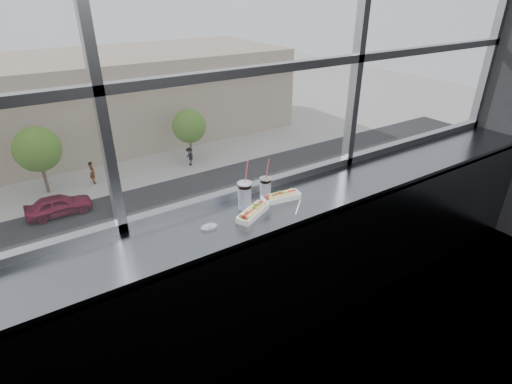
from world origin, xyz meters
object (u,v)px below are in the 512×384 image
pedestrian_d (189,155)px  wrapper (209,227)px  car_near_c (55,271)px  tree_center (37,149)px  soda_cup_left (245,194)px  hotdog_tray_left (253,212)px  car_far_b (58,202)px  hotdog_tray_right (281,196)px  car_near_d (181,233)px  loose_straw (298,207)px  soda_cup_right (265,187)px  pedestrian_c (92,170)px  car_near_e (307,192)px  tree_right (189,126)px

pedestrian_d → wrapper: bearing=-22.9°
car_near_c → tree_center: size_ratio=1.39×
soda_cup_left → hotdog_tray_left: bearing=-94.2°
car_far_b → tree_center: size_ratio=1.12×
car_near_c → car_far_b: 8.13m
hotdog_tray_right → pedestrian_d: bearing=76.7°
soda_cup_left → car_near_d: size_ratio=0.06×
loose_straw → car_far_b: (0.10, 24.40, -11.11)m
hotdog_tray_right → car_near_d: (5.32, 16.24, -11.06)m
hotdog_tray_left → loose_straw: 0.34m
soda_cup_right → pedestrian_d: size_ratio=0.17×
hotdog_tray_right → car_near_c: 19.60m
loose_straw → tree_center: 29.70m
loose_straw → pedestrian_c: 30.35m
wrapper → car_near_d: 20.56m
car_near_e → tree_right: tree_right is taller
car_near_c → pedestrian_c: 12.54m
hotdog_tray_right → car_far_b: size_ratio=0.05×
wrapper → tree_right: bearing=66.8°
car_near_e → car_near_d: bearing=83.9°
loose_straw → pedestrian_d: size_ratio=0.11×
loose_straw → car_near_d: 20.46m
wrapper → car_far_b: bearing=88.2°
car_near_e → tree_center: 19.03m
hotdog_tray_left → soda_cup_left: 0.15m
pedestrian_d → tree_right: tree_right is taller
hotdog_tray_right → car_near_d: bearing=80.4°
hotdog_tray_right → car_far_b: hotdog_tray_right is taller
soda_cup_left → soda_cup_right: size_ratio=1.19×
soda_cup_right → pedestrian_c: (3.27, 27.88, -11.08)m
car_far_b → car_near_e: size_ratio=0.93×
soda_cup_right → car_near_e: bearing=47.8°
hotdog_tray_right → hotdog_tray_left: bearing=-156.7°
wrapper → car_near_e: 24.87m
car_near_c → car_near_d: 6.59m
car_near_d → pedestrian_d: 12.20m
loose_straw → tree_right: (11.49, 28.40, -9.05)m
loose_straw → tree_center: loose_straw is taller
hotdog_tray_left → pedestrian_c: size_ratio=0.14×
pedestrian_d → car_near_d: bearing=-27.0°
hotdog_tray_left → tree_center: hotdog_tray_left is taller
wrapper → tree_right: size_ratio=0.02×
wrapper → car_near_e: wrapper is taller
loose_straw → soda_cup_right: bearing=74.9°
soda_cup_left → tree_center: bearing=89.5°
soda_cup_right → pedestrian_c: soda_cup_right is taller
tree_center → car_near_e: bearing=-39.4°
tree_right → car_far_b: bearing=-160.6°
loose_straw → tree_center: bearing=47.7°
car_near_e → pedestrian_d: size_ratio=3.18×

